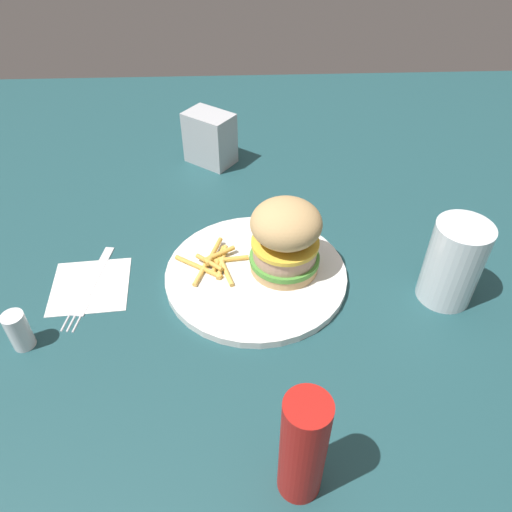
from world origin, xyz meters
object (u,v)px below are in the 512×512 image
napkin_dispenser (210,138)px  salt_shaker (19,331)px  plate (256,274)px  sandwich (286,237)px  fries_pile (215,262)px  napkin (90,286)px  ketchup_bottle (303,448)px  drink_glass (452,266)px  fork (90,285)px

napkin_dispenser → salt_shaker: size_ratio=1.83×
salt_shaker → napkin_dispenser: bearing=-27.0°
plate → salt_shaker: 0.32m
sandwich → salt_shaker: 0.37m
plate → fries_pile: bearing=74.3°
napkin → ketchup_bottle: bearing=-137.4°
fries_pile → ketchup_bottle: bearing=-164.3°
ketchup_bottle → salt_shaker: bearing=60.1°
drink_glass → sandwich: bearing=76.0°
salt_shaker → napkin: bearing=-30.7°
drink_glass → fries_pile: bearing=78.7°
plate → fork: (-0.01, 0.24, -0.00)m
salt_shaker → drink_glass: bearing=-83.6°
sandwich → salt_shaker: sandwich is taller
sandwich → drink_glass: bearing=-104.0°
fries_pile → napkin_dispenser: bearing=2.5°
napkin_dispenser → salt_shaker: napkin_dispenser is taller
napkin_dispenser → sandwich: bearing=-33.4°
napkin → drink_glass: drink_glass is taller
fork → sandwich: bearing=-86.6°
napkin_dispenser → ketchup_bottle: ketchup_bottle is taller
fork → napkin_dispenser: (0.35, -0.17, 0.05)m
plate → ketchup_bottle: ketchup_bottle is taller
napkin_dispenser → ketchup_bottle: (-0.64, -0.10, 0.02)m
napkin → napkin_dispenser: 0.39m
fork → salt_shaker: (-0.10, 0.06, 0.02)m
sandwich → napkin: sandwich is taller
napkin_dispenser → ketchup_bottle: size_ratio=0.70×
napkin → salt_shaker: size_ratio=2.00×
napkin_dispenser → salt_shaker: 0.51m
ketchup_bottle → plate: bearing=5.6°
sandwich → ketchup_bottle: 0.31m
sandwich → salt_shaker: size_ratio=2.05×
fork → salt_shaker: 0.12m
napkin → ketchup_bottle: size_ratio=0.76×
drink_glass → ketchup_bottle: ketchup_bottle is taller
fries_pile → ketchup_bottle: (-0.32, -0.09, 0.05)m
plate → napkin_dispenser: bearing=12.3°
drink_glass → salt_shaker: 0.57m
fries_pile → fork: bearing=98.4°
fork → napkin_dispenser: size_ratio=1.73×
napkin → napkin_dispenser: size_ratio=1.09×
plate → drink_glass: 0.27m
fries_pile → salt_shaker: salt_shaker is taller
plate → napkin_dispenser: size_ratio=2.65×
plate → napkin_dispenser: (0.34, 0.07, 0.04)m
sandwich → napkin: size_ratio=1.03×
salt_shaker → sandwich: bearing=-71.0°
fork → drink_glass: (-0.04, -0.51, 0.05)m
fries_pile → plate: bearing=-105.7°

